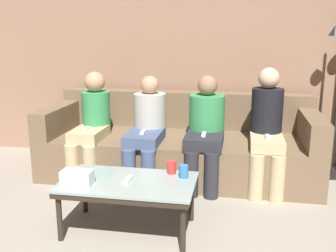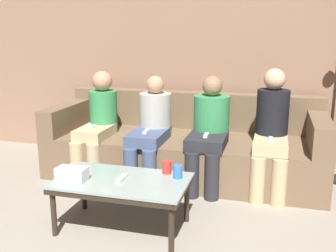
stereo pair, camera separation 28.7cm
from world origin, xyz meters
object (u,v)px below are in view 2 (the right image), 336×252
Objects in this scene: tissue_box at (72,174)px; couch at (185,146)px; seated_person_mid_right at (209,128)px; seated_person_mid_left at (151,126)px; coffee_table at (122,185)px; seated_person_left_end at (98,121)px; cup_near_left at (178,172)px; game_remote at (122,178)px; seated_person_right_end at (271,129)px; cup_near_right at (167,167)px.

couch is at bearing 69.34° from tissue_box.
seated_person_mid_left is at bearing -177.81° from seated_person_mid_right.
couch is at bearing 81.71° from coffee_table.
seated_person_mid_left is at bearing -0.80° from seated_person_left_end.
seated_person_left_end reaches higher than cup_near_left.
game_remote is at bearing -98.29° from couch.
couch is 1.29m from game_remote.
cup_near_left is 0.09× the size of seated_person_left_end.
seated_person_mid_left is (-0.49, 0.89, 0.11)m from cup_near_left.
cup_near_left reaches higher than game_remote.
seated_person_right_end reaches higher than seated_person_mid_right.
seated_person_left_end is (-0.85, -0.24, 0.27)m from couch.
seated_person_mid_left is at bearing 95.47° from coffee_table.
seated_person_right_end is at bearing 40.32° from tissue_box.
coffee_table is 0.37m from cup_near_right.
seated_person_left_end is (-0.95, 0.83, 0.12)m from cup_near_right.
couch is 0.93m from seated_person_right_end.
cup_near_left is 0.12m from cup_near_right.
coffee_table is at bearing -134.67° from seated_person_right_end.
cup_near_left is at bearing -33.76° from cup_near_right.
seated_person_mid_right is (0.81, 1.17, 0.12)m from tissue_box.
coffee_table is at bearing -160.05° from cup_near_left.
cup_near_left is 0.09× the size of seated_person_right_end.
game_remote is at bearing -57.23° from seated_person_left_end.
couch reaches higher than coffee_table.
seated_person_mid_right is at bearing -38.45° from couch.
cup_near_right is 0.71m from tissue_box.
game_remote is (0.00, 0.00, 0.05)m from coffee_table.
cup_near_right is at bearing 36.25° from coffee_table.
seated_person_mid_left is at bearing 95.47° from game_remote.
game_remote is 0.14× the size of seated_person_left_end.
tissue_box is at bearing -101.89° from seated_person_mid_left.
coffee_table is 6.53× the size of game_remote.
couch is at bearing 141.55° from seated_person_mid_right.
tissue_box is at bearing -124.72° from seated_person_mid_right.
coffee_table is at bearing -98.29° from couch.
seated_person_mid_right reaches higher than game_remote.
seated_person_left_end is at bearing -179.31° from seated_person_mid_right.
seated_person_mid_left is (-0.28, -0.25, 0.25)m from couch.
seated_person_mid_left reaches higher than couch.
seated_person_mid_right reaches higher than seated_person_mid_left.
cup_near_right is (0.10, -1.07, 0.15)m from couch.
couch is at bearing 81.71° from game_remote.
couch reaches higher than tissue_box.
seated_person_mid_right is (1.14, 0.01, 0.00)m from seated_person_left_end.
seated_person_mid_left reaches higher than cup_near_left.
cup_near_left is 1.02m from seated_person_mid_left.
seated_person_mid_left is (0.57, -0.01, -0.01)m from seated_person_left_end.
seated_person_left_end reaches higher than coffee_table.
tissue_box is (-0.34, -0.12, 0.09)m from coffee_table.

